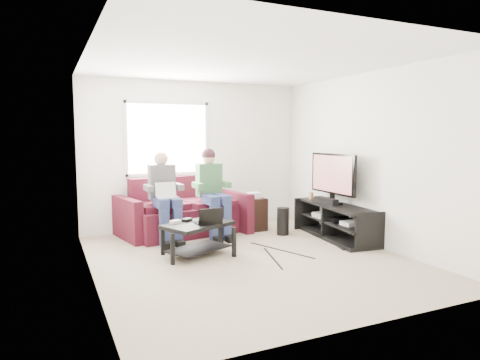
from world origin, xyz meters
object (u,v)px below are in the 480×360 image
Objects in this scene: sofa at (183,214)px; subwoofer at (283,221)px; end_table at (253,213)px; coffee_table at (198,232)px; tv_stand at (336,223)px; tv at (333,175)px.

sofa is 1.69m from subwoofer.
coffee_table is at bearing -141.12° from end_table.
sofa reaches higher than end_table.
tv reaches higher than tv_stand.
subwoofer is at bearing 19.70° from coffee_table.
sofa is 3.29× the size of end_table.
tv_stand is 0.86m from subwoofer.
end_table is at bearing 119.26° from subwoofer.
coffee_table is 2.45m from tv.
sofa is 1.99× the size of tv.
coffee_table is 2.35m from tv_stand.
subwoofer is (-0.65, 0.57, -0.02)m from tv_stand.
subwoofer is at bearing 144.04° from tv.
end_table is at bearing 133.39° from tv.
sofa is 4.78× the size of subwoofer.
end_table is (1.41, 1.14, -0.04)m from coffee_table.
coffee_table is at bearing -176.53° from tv.
end_table reaches higher than subwoofer.
sofa is 1.40m from coffee_table.
tv reaches higher than sofa.
coffee_table is 0.62× the size of tv_stand.
subwoofer is (1.70, 0.61, -0.11)m from coffee_table.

